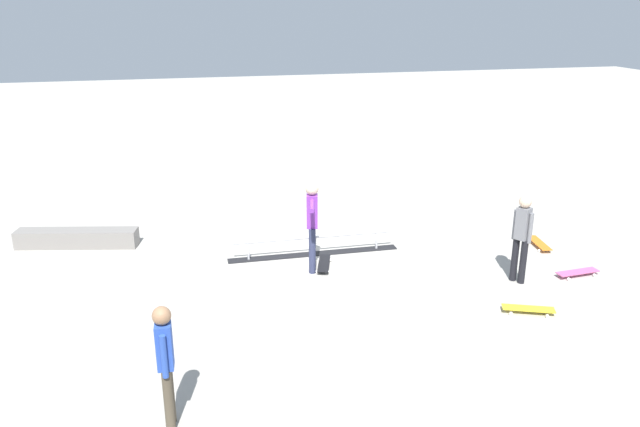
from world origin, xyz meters
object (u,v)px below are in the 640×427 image
at_px(skater_main, 312,220).
at_px(loose_skateboard_pink, 578,272).
at_px(bystander_blue_shirt, 166,360).
at_px(loose_skateboard_yellow, 528,309).
at_px(bystander_grey_shirt, 522,234).
at_px(loose_skateboard_orange, 539,243).
at_px(grind_rail, 314,246).
at_px(skateboard_main, 324,263).
at_px(skate_ledge, 77,238).

height_order(skater_main, loose_skateboard_pink, skater_main).
distance_m(bystander_blue_shirt, loose_skateboard_yellow, 5.74).
bearing_deg(bystander_grey_shirt, loose_skateboard_orange, -75.15).
bearing_deg(grind_rail, skateboard_main, 94.51).
xyz_separation_m(skater_main, loose_skateboard_pink, (-4.54, 1.33, -0.90)).
bearing_deg(bystander_blue_shirt, skate_ledge, -160.55).
bearing_deg(loose_skateboard_orange, skater_main, -80.79).
distance_m(skate_ledge, loose_skateboard_orange, 9.20).
distance_m(loose_skateboard_orange, loose_skateboard_pink, 1.42).
relative_size(loose_skateboard_orange, loose_skateboard_pink, 1.01).
bearing_deg(loose_skateboard_pink, loose_skateboard_yellow, 28.87).
xyz_separation_m(grind_rail, loose_skateboard_pink, (-4.34, 2.08, -0.09)).
bearing_deg(grind_rail, skate_ledge, -17.62).
bearing_deg(bystander_grey_shirt, loose_skateboard_pink, -124.45).
relative_size(skateboard_main, loose_skateboard_orange, 1.00).
distance_m(bystander_grey_shirt, loose_skateboard_orange, 2.04).
height_order(skate_ledge, skateboard_main, skate_ledge).
bearing_deg(loose_skateboard_pink, skate_ledge, -26.09).
xyz_separation_m(grind_rail, skater_main, (0.20, 0.75, 0.81)).
relative_size(loose_skateboard_yellow, loose_skateboard_pink, 1.01).
xyz_separation_m(skateboard_main, bystander_blue_shirt, (2.80, 3.96, 0.79)).
xyz_separation_m(grind_rail, skate_ledge, (4.49, -1.50, 0.01)).
bearing_deg(skate_ledge, loose_skateboard_orange, 166.38).
bearing_deg(loose_skateboard_yellow, bystander_grey_shirt, 90.42).
height_order(skate_ledge, bystander_blue_shirt, bystander_blue_shirt).
xyz_separation_m(skate_ledge, bystander_blue_shirt, (-1.74, 6.10, 0.69)).
xyz_separation_m(skate_ledge, skateboard_main, (-4.53, 2.14, -0.10)).
distance_m(bystander_grey_shirt, bystander_blue_shirt, 6.46).
relative_size(bystander_grey_shirt, loose_skateboard_orange, 1.92).
xyz_separation_m(skate_ledge, skater_main, (-4.29, 2.25, 0.80)).
bearing_deg(loose_skateboard_orange, grind_rail, -90.34).
bearing_deg(bystander_grey_shirt, skater_main, 37.39).
distance_m(grind_rail, skateboard_main, 0.65).
bearing_deg(loose_skateboard_yellow, loose_skateboard_orange, 77.25).
bearing_deg(skateboard_main, skate_ledge, -98.09).
relative_size(skate_ledge, skateboard_main, 2.88).
distance_m(grind_rail, loose_skateboard_yellow, 4.15).
bearing_deg(loose_skateboard_orange, skate_ledge, -95.43).
height_order(bystander_blue_shirt, loose_skateboard_yellow, bystander_blue_shirt).
height_order(bystander_grey_shirt, loose_skateboard_pink, bystander_grey_shirt).
xyz_separation_m(skater_main, bystander_grey_shirt, (-3.37, 1.28, -0.08)).
height_order(grind_rail, bystander_blue_shirt, bystander_blue_shirt).
bearing_deg(grind_rail, bystander_blue_shirt, 59.91).
bearing_deg(skateboard_main, bystander_blue_shirt, -18.05).
xyz_separation_m(skateboard_main, loose_skateboard_pink, (-4.30, 1.44, 0.00)).
xyz_separation_m(bystander_grey_shirt, loose_skateboard_yellow, (0.44, 1.09, -0.81)).
distance_m(skate_ledge, loose_skateboard_yellow, 8.57).
relative_size(grind_rail, skateboard_main, 4.03).
distance_m(skater_main, bystander_blue_shirt, 4.62).
distance_m(skate_ledge, loose_skateboard_pink, 9.53).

